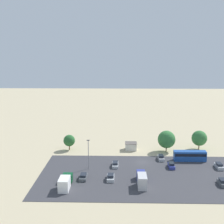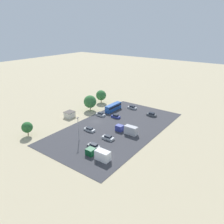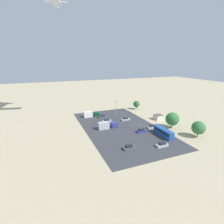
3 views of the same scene
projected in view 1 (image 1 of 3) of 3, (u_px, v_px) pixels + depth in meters
The scene contains 17 objects.
ground_plane at pixel (142, 162), 99.14m from camera, with size 400.00×400.00×0.00m, color tan.
parking_lot_surface at pixel (145, 175), 88.66m from camera, with size 60.15×33.03×0.08m.
shed_building at pixel (131, 146), 111.67m from camera, with size 4.18×4.02×2.63m.
bus at pixel (190, 155), 100.22m from camera, with size 10.29×2.53×3.22m.
parked_car_0 at pixel (171, 166), 94.34m from camera, with size 1.74×4.22×1.63m.
parked_car_1 at pixel (115, 164), 95.44m from camera, with size 1.80×4.72×1.43m.
parked_car_2 at pixel (111, 177), 85.54m from camera, with size 1.99×4.48×1.55m.
parked_car_3 at pixel (83, 177), 86.11m from camera, with size 1.88×4.66×1.46m.
parked_car_4 at pixel (161, 158), 101.31m from camera, with size 1.75×4.48×1.61m.
parked_car_5 at pixel (219, 166), 94.00m from camera, with size 1.77×4.61×1.62m.
parked_car_6 at pixel (223, 182), 82.13m from camera, with size 1.91×4.29×1.66m.
parked_truck_0 at pixel (65, 182), 80.43m from camera, with size 2.56×8.62×3.15m.
parked_truck_1 at pixel (142, 179), 82.06m from camera, with size 2.31×9.14×3.30m.
tree_near_shed at pixel (167, 139), 109.28m from camera, with size 6.18×6.18×7.46m.
tree_apron_mid at pixel (199, 138), 111.89m from camera, with size 5.49×5.49×6.83m.
tree_apron_far at pixel (69, 141), 111.10m from camera, with size 4.12×4.12×5.53m.
light_pole_lot_centre at pixel (88, 153), 92.74m from camera, with size 0.90×0.28×8.96m.
Camera 1 is at (7.22, 94.44, 34.76)m, focal length 50.00 mm.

